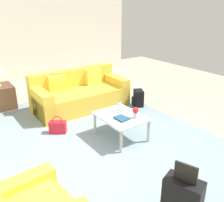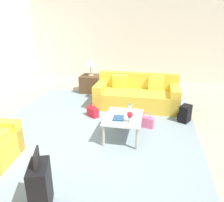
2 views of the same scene
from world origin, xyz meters
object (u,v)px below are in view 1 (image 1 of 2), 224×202
at_px(water_bottle, 119,106).
at_px(flower_vase, 135,111).
at_px(handbag_pink, 122,116).
at_px(backpack_black, 138,98).
at_px(couch, 79,95).
at_px(coffee_table, 121,119).
at_px(handbag_red, 58,127).
at_px(coffee_table_book, 122,118).

relative_size(water_bottle, flower_vase, 1.00).
distance_m(water_bottle, handbag_pink, 0.63).
xyz_separation_m(handbag_pink, backpack_black, (0.47, -0.85, 0.06)).
height_order(couch, backpack_black, couch).
height_order(coffee_table, water_bottle, water_bottle).
height_order(handbag_red, handbag_pink, same).
height_order(couch, water_bottle, couch).
height_order(coffee_table, handbag_red, coffee_table).
bearing_deg(flower_vase, coffee_table, 34.29).
height_order(coffee_table, flower_vase, flower_vase).
xyz_separation_m(couch, backpack_black, (-0.79, -1.19, -0.11)).
distance_m(water_bottle, backpack_black, 1.48).
bearing_deg(couch, handbag_red, 133.85).
distance_m(water_bottle, handbag_red, 1.25).
distance_m(handbag_red, backpack_black, 2.18).
xyz_separation_m(coffee_table_book, flower_vase, (-0.10, -0.23, 0.11)).
height_order(handbag_pink, backpack_black, backpack_black).
xyz_separation_m(couch, handbag_red, (-0.95, 0.99, -0.17)).
bearing_deg(coffee_table_book, backpack_black, -53.63).
distance_m(handbag_pink, backpack_black, 0.98).
relative_size(coffee_table, handbag_red, 2.58).
relative_size(flower_vase, handbag_red, 0.57).
bearing_deg(backpack_black, handbag_pink, 119.00).
xyz_separation_m(flower_vase, handbag_pink, (0.75, -0.29, -0.44)).
distance_m(coffee_table_book, backpack_black, 1.79).
relative_size(water_bottle, handbag_red, 0.57).
height_order(water_bottle, coffee_table_book, water_bottle).
distance_m(couch, flower_vase, 2.04).
distance_m(couch, handbag_pink, 1.32).
height_order(water_bottle, backpack_black, water_bottle).
height_order(water_bottle, flower_vase, flower_vase).
distance_m(coffee_table, water_bottle, 0.27).
bearing_deg(backpack_black, couch, 56.31).
height_order(couch, handbag_red, couch).
xyz_separation_m(water_bottle, handbag_pink, (0.33, -0.34, -0.41)).
xyz_separation_m(water_bottle, coffee_table_book, (-0.32, 0.18, -0.08)).
xyz_separation_m(couch, coffee_table, (-1.80, 0.10, 0.09)).
distance_m(coffee_table, handbag_red, 1.26).
relative_size(couch, coffee_table_book, 9.07).
bearing_deg(water_bottle, coffee_table, 153.43).
xyz_separation_m(coffee_table_book, handbag_pink, (0.65, -0.52, -0.33)).
xyz_separation_m(coffee_table, handbag_pink, (0.53, -0.44, -0.26)).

